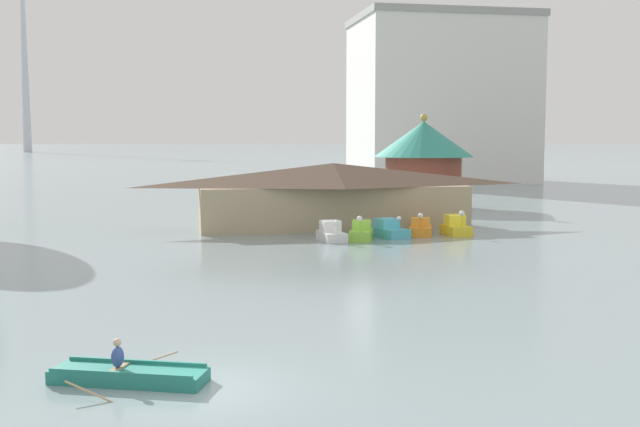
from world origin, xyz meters
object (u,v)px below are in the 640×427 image
pedal_boat_cyan (389,230)px  green_roof_pavilion (423,159)px  pedal_boat_white (331,233)px  pedal_boat_lime (361,232)px  pedal_boat_orange (421,228)px  pedal_boat_yellow (456,227)px  boathouse (333,194)px  rowboat_with_rower (128,375)px  background_building_block (441,99)px

pedal_boat_cyan → green_roof_pavilion: (9.29, 20.92, 4.15)m
green_roof_pavilion → pedal_boat_white: bearing=-121.5°
pedal_boat_lime → pedal_boat_orange: 4.97m
pedal_boat_yellow → pedal_boat_orange: bearing=-105.2°
pedal_boat_yellow → boathouse: bearing=-127.7°
pedal_boat_orange → green_roof_pavilion: green_roof_pavilion is taller
rowboat_with_rower → pedal_boat_yellow: 34.88m
pedal_boat_white → green_roof_pavilion: size_ratio=0.30×
pedal_boat_orange → background_building_block: size_ratio=0.12×
pedal_boat_white → pedal_boat_yellow: pedal_boat_yellow is taller
background_building_block → pedal_boat_cyan: bearing=-112.3°
pedal_boat_cyan → pedal_boat_orange: pedal_boat_orange is taller
green_roof_pavilion → pedal_boat_lime: bearing=-117.5°
pedal_boat_white → pedal_boat_yellow: (8.88, 1.17, 0.05)m
pedal_boat_white → boathouse: 7.02m
pedal_boat_white → pedal_boat_yellow: 8.96m
pedal_boat_cyan → pedal_boat_yellow: size_ratio=1.26×
pedal_boat_lime → pedal_boat_yellow: pedal_boat_yellow is taller
rowboat_with_rower → background_building_block: 100.91m
rowboat_with_rower → pedal_boat_white: bearing=88.5°
pedal_boat_yellow → green_roof_pavilion: size_ratio=0.26×
rowboat_with_rower → pedal_boat_lime: 30.23m
pedal_boat_white → pedal_boat_orange: 6.79m
green_roof_pavilion → background_building_block: bearing=68.5°
pedal_boat_orange → background_building_block: (23.42, 62.21, 11.99)m
pedal_boat_white → pedal_boat_lime: (1.95, -0.14, 0.02)m
pedal_boat_yellow → background_building_block: background_building_block is taller
boathouse → green_roof_pavilion: green_roof_pavilion is taller
pedal_boat_yellow → pedal_boat_lime: bearing=-80.9°
pedal_boat_lime → green_roof_pavilion: 25.15m
background_building_block → boathouse: bearing=-116.4°
pedal_boat_white → green_roof_pavilion: green_roof_pavilion is taller
pedal_boat_lime → pedal_boat_cyan: pedal_boat_lime is taller
pedal_boat_yellow → pedal_boat_white: bearing=-84.1°
pedal_boat_cyan → background_building_block: 69.14m
pedal_boat_lime → pedal_boat_cyan: 2.41m
boathouse → pedal_boat_yellow: bearing=-36.1°
rowboat_with_rower → pedal_boat_white: (11.17, 27.37, 0.29)m
pedal_boat_white → pedal_boat_orange: bearing=99.5°
green_roof_pavilion → background_building_block: size_ratio=0.37×
pedal_boat_lime → green_roof_pavilion: size_ratio=0.29×
pedal_boat_lime → green_roof_pavilion: bearing=172.4°
rowboat_with_rower → pedal_boat_lime: pedal_boat_lime is taller
pedal_boat_lime → pedal_boat_orange: size_ratio=0.85×
pedal_boat_lime → background_building_block: size_ratio=0.11×
background_building_block → pedal_boat_white: bearing=-115.1°
boathouse → pedal_boat_cyan: bearing=-65.0°
pedal_boat_cyan → green_roof_pavilion: 23.27m
pedal_boat_white → pedal_boat_cyan: (4.10, 0.96, -0.01)m
pedal_boat_orange → pedal_boat_yellow: size_ratio=1.33×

